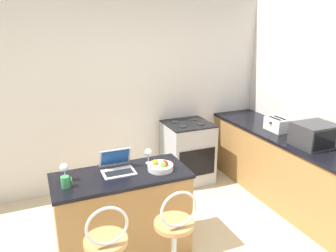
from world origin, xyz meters
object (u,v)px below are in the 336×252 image
mug_red (270,121)px  laptop (117,166)px  mug_green (66,182)px  wine_glass_tall (64,168)px  bar_stool_far (175,243)px  wine_glass_short (148,153)px  stove_range (188,152)px  fruit_bowl (161,167)px  microwave (315,135)px  toaster (277,124)px

mug_red → laptop: bearing=-164.4°
mug_green → wine_glass_tall: 0.15m
bar_stool_far → wine_glass_short: size_ratio=6.36×
stove_range → fruit_bowl: fruit_bowl is taller
microwave → wine_glass_short: size_ratio=2.86×
toaster → stove_range: bearing=140.6°
stove_range → wine_glass_tall: (-1.79, -1.15, 0.57)m
fruit_bowl → mug_green: bearing=-179.5°
bar_stool_far → laptop: size_ratio=3.22×
wine_glass_short → bar_stool_far: bearing=-92.6°
microwave → mug_red: microwave is taller
fruit_bowl → wine_glass_short: (-0.05, 0.20, 0.08)m
microwave → toaster: bearing=91.6°
toaster → wine_glass_tall: size_ratio=1.81×
mug_green → wine_glass_short: (0.82, 0.20, 0.06)m
microwave → wine_glass_short: bearing=171.6°
fruit_bowl → mug_red: (1.96, 0.80, 0.01)m
microwave → wine_glass_tall: size_ratio=2.63×
laptop → toaster: laptop is taller
wine_glass_short → mug_red: bearing=16.8°
laptop → mug_green: laptop is taller
mug_green → microwave: bearing=-1.6°
stove_range → wine_glass_tall: wine_glass_tall is taller
toaster → wine_glass_tall: (-2.71, -0.40, 0.04)m
toaster → fruit_bowl: toaster is taller
laptop → microwave: size_ratio=0.69×
bar_stool_far → mug_green: 1.06m
fruit_bowl → laptop: bearing=159.4°
bar_stool_far → mug_red: bearing=33.2°
stove_range → mug_red: mug_red is taller
microwave → laptop: bearing=174.1°
bar_stool_far → stove_range: bar_stool_far is taller
fruit_bowl → wine_glass_tall: 0.88m
stove_range → fruit_bowl: size_ratio=3.63×
bar_stool_far → wine_glass_tall: (-0.78, 0.66, 0.55)m
mug_red → mug_green: 2.95m
microwave → stove_range: 1.74m
laptop → bar_stool_far: bearing=-66.1°
fruit_bowl → wine_glass_short: size_ratio=1.59×
bar_stool_far → stove_range: size_ratio=1.10×
fruit_bowl → bar_stool_far: bearing=-99.2°
toaster → wine_glass_short: size_ratio=1.97×
mug_green → wine_glass_tall: size_ratio=0.61×
toaster → wine_glass_tall: bearing=-171.7°
wine_glass_tall → wine_glass_short: bearing=5.0°
microwave → stove_range: size_ratio=0.50×
laptop → mug_green: size_ratio=2.95×
wine_glass_short → wine_glass_tall: bearing=-175.0°
microwave → mug_green: microwave is taller
bar_stool_far → microwave: (1.94, 0.45, 0.56)m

